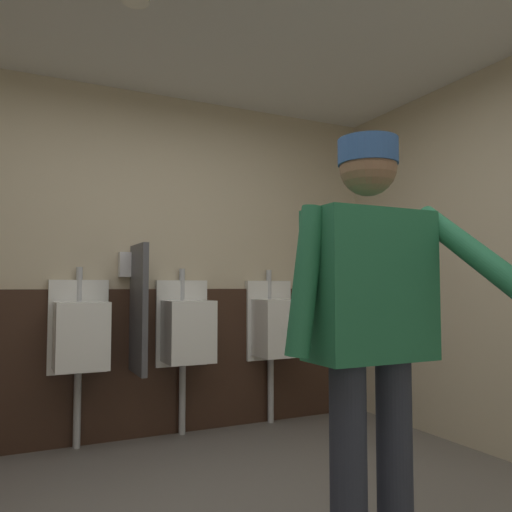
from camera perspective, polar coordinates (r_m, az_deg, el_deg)
name	(u,v)px	position (r m, az deg, el deg)	size (l,w,h in m)	color
wall_back	(136,261)	(3.95, -13.31, -0.60)	(4.61, 0.12, 2.59)	beige
wainscot_band_back	(137,363)	(3.91, -13.22, -11.60)	(4.01, 0.03, 1.08)	#382319
urinal_left	(80,335)	(3.67, -19.12, -8.35)	(0.40, 0.34, 1.24)	white
urinal_middle	(187,331)	(3.83, -7.80, -8.29)	(0.40, 0.34, 1.24)	white
urinal_right	(276,327)	(4.13, 2.23, -7.97)	(0.40, 0.34, 1.24)	white
privacy_divider_panel	(138,308)	(3.65, -13.06, -5.76)	(0.04, 0.40, 0.90)	#4C4C51
person	(371,313)	(2.02, 12.82, -6.23)	(0.71, 0.60, 1.69)	#2D3342
soap_dispenser	(126,265)	(3.83, -14.40, -0.93)	(0.10, 0.07, 0.18)	silver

